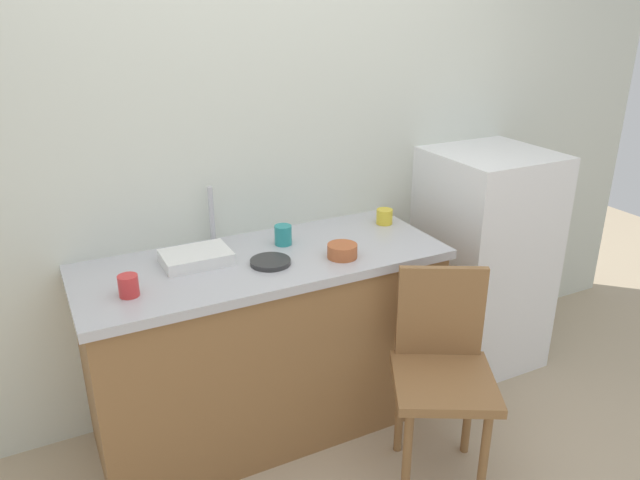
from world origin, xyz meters
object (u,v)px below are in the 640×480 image
object	(u,v)px
terracotta_bowl	(342,251)
cup_yellow	(384,217)
hotplate	(270,262)
cup_red	(129,286)
chair	(442,367)
cup_teal	(283,235)
dish_tray	(196,257)
refrigerator	(483,260)

from	to	relation	value
terracotta_bowl	cup_yellow	xyz separation A→B (m)	(0.38, 0.27, 0.01)
hotplate	cup_red	xyz separation A→B (m)	(-0.58, -0.03, 0.03)
terracotta_bowl	cup_red	bearing A→B (deg)	177.05
chair	cup_red	distance (m)	1.28
hotplate	cup_teal	size ratio (longest dim) A/B	1.91
terracotta_bowl	cup_yellow	distance (m)	0.47
terracotta_bowl	cup_red	xyz separation A→B (m)	(-0.88, 0.05, 0.01)
cup_red	dish_tray	bearing A→B (deg)	30.48
refrigerator	terracotta_bowl	size ratio (longest dim) A/B	9.13
hotplate	cup_teal	world-z (taller)	cup_teal
dish_tray	hotplate	size ratio (longest dim) A/B	1.65
chair	dish_tray	world-z (taller)	dish_tray
chair	dish_tray	size ratio (longest dim) A/B	3.18
cup_teal	dish_tray	bearing A→B (deg)	-177.02
hotplate	cup_teal	bearing A→B (deg)	52.25
chair	terracotta_bowl	size ratio (longest dim) A/B	6.90
terracotta_bowl	cup_teal	world-z (taller)	cup_teal
cup_teal	cup_red	xyz separation A→B (m)	(-0.72, -0.20, -0.00)
cup_teal	refrigerator	bearing A→B (deg)	-3.65
cup_red	hotplate	bearing A→B (deg)	2.68
hotplate	cup_red	distance (m)	0.58
cup_teal	terracotta_bowl	bearing A→B (deg)	-56.19
dish_tray	terracotta_bowl	world-z (taller)	terracotta_bowl
terracotta_bowl	cup_red	distance (m)	0.88
cup_red	cup_yellow	size ratio (longest dim) A/B	1.03
dish_tray	terracotta_bowl	size ratio (longest dim) A/B	2.17
dish_tray	cup_teal	size ratio (longest dim) A/B	3.15
refrigerator	cup_teal	world-z (taller)	refrigerator
chair	cup_teal	bearing A→B (deg)	148.35
terracotta_bowl	hotplate	xyz separation A→B (m)	(-0.30, 0.07, -0.02)
chair	cup_red	size ratio (longest dim) A/B	10.81
cup_red	cup_yellow	world-z (taller)	cup_red
cup_teal	cup_yellow	xyz separation A→B (m)	(0.55, 0.02, -0.01)
cup_red	cup_teal	bearing A→B (deg)	15.82
cup_yellow	terracotta_bowl	bearing A→B (deg)	-145.08
dish_tray	cup_teal	world-z (taller)	cup_teal
dish_tray	terracotta_bowl	distance (m)	0.62
chair	terracotta_bowl	distance (m)	0.63
refrigerator	hotplate	bearing A→B (deg)	-175.31
chair	cup_yellow	world-z (taller)	cup_yellow
hotplate	chair	bearing A→B (deg)	-43.86
refrigerator	chair	world-z (taller)	refrigerator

